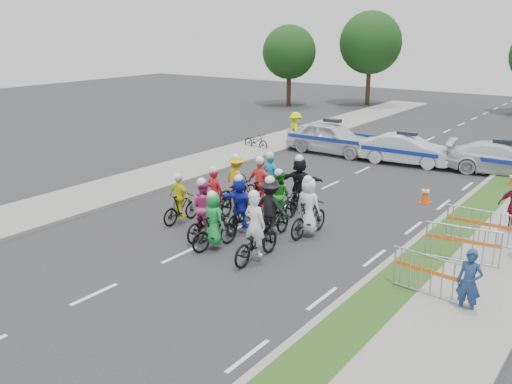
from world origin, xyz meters
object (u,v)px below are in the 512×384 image
Objects in this scene: barrier_1 at (462,246)px; rider_11 at (300,187)px; rider_10 at (237,184)px; parked_bike at (256,141)px; rider_3 at (181,204)px; tree_0 at (289,52)px; rider_2 at (204,215)px; rider_7 at (308,212)px; barrier_0 at (431,278)px; police_car_0 at (332,138)px; spectator_0 at (469,283)px; rider_0 at (256,237)px; rider_4 at (271,215)px; rider_6 at (216,203)px; rider_1 at (214,226)px; marshal_hiviz at (296,130)px; cone_0 at (425,194)px; rider_9 at (261,191)px; police_car_2 at (503,159)px; rider_5 at (240,208)px; police_car_1 at (406,150)px; rider_8 at (280,203)px; barrier_2 at (480,228)px; tree_3 at (370,43)px.

rider_11 is at bearing 164.75° from barrier_1.
rider_10 is 9.56m from parked_bike.
tree_0 is (-12.17, 25.92, 3.53)m from rider_3.
rider_2 is 1.00× the size of rider_7.
barrier_0 is at bearing 159.76° from rider_7.
rider_11 is at bearing -157.22° from police_car_0.
spectator_0 is at bearing 161.76° from rider_7.
rider_0 is 1.02× the size of rider_4.
rider_6 is at bearing -169.36° from police_car_0.
rider_11 reaches higher than barrier_1.
rider_0 is 1.15× the size of rider_1.
barrier_0 and barrier_1 have the same top height.
cone_0 is at bearing -172.44° from marshal_hiviz.
rider_9 is 0.43× the size of police_car_2.
rider_5 is at bearing 169.86° from barrier_0.
police_car_1 is (-0.87, 13.30, 0.01)m from rider_0.
barrier_1 is at bearing -178.17° from rider_8.
rider_4 is at bearing 94.27° from rider_11.
rider_1 is at bearing 140.99° from rider_2.
rider_4 reaches higher than barrier_0.
marshal_hiviz is 0.95× the size of barrier_2.
rider_7 is 11.99m from police_car_0.
rider_5 is at bearing -43.62° from rider_0.
rider_7 is 0.42× the size of police_car_0.
rider_4 reaches higher than marshal_hiviz.
rider_10 is at bearing -59.12° from rider_5.
rider_8 reaches higher than rider_1.
barrier_0 is 4.20m from barrier_2.
rider_3 is at bearing 5.89° from rider_4.
police_car_0 is at bearing -85.33° from rider_2.
rider_1 is 1.61m from rider_5.
barrier_2 is at bearing -112.91° from parked_bike.
rider_2 is 13.63m from marshal_hiviz.
police_car_2 is at bearing 78.18° from cone_0.
rider_3 is 0.84× the size of barrier_1.
rider_11 is 2.85× the size of cone_0.
rider_1 is 0.89× the size of barrier_1.
rider_4 is 1.00× the size of barrier_0.
rider_1 is at bearing -72.98° from tree_3.
tree_0 is (-19.21, 13.10, 3.51)m from police_car_2.
rider_8 is 11.00m from police_car_0.
police_car_1 is 0.57× the size of tree_3.
barrier_0 is (6.44, -1.15, -0.23)m from rider_5.
barrier_1 is at bearing -90.00° from barrier_2.
police_car_0 is at bearing -67.84° from rider_8.
cone_0 is at bearing -103.10° from rider_1.
rider_8 is 1.19× the size of spectator_0.
rider_2 is 2.72m from rider_8.
marshal_hiviz is at bearing -59.91° from rider_10.
rider_6 is at bearing -172.22° from barrier_1.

